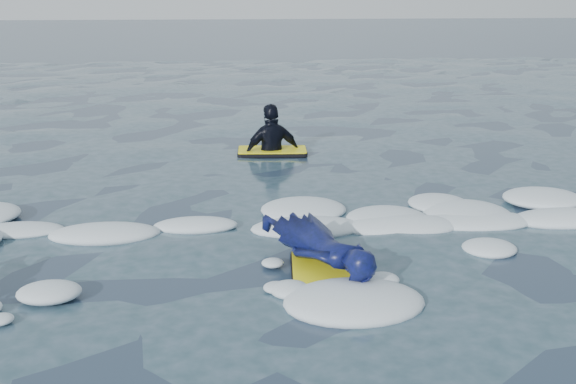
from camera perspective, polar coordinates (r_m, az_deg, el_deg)
The scene contains 4 objects.
ground at distance 6.56m, azimuth -6.48°, elevation -7.34°, with size 120.00×120.00×0.00m, color #192C3E.
foam_band at distance 7.53m, azimuth -6.44°, elevation -4.27°, with size 12.00×3.10×0.30m, color white, non-canonical shape.
prone_woman_unit at distance 6.79m, azimuth 2.65°, elevation -4.43°, with size 1.19×1.77×0.43m.
waiting_rider_unit at distance 11.64m, azimuth -1.25°, elevation 2.94°, with size 1.15×0.69×1.66m.
Camera 1 is at (0.11, -6.04, 2.56)m, focal length 45.00 mm.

